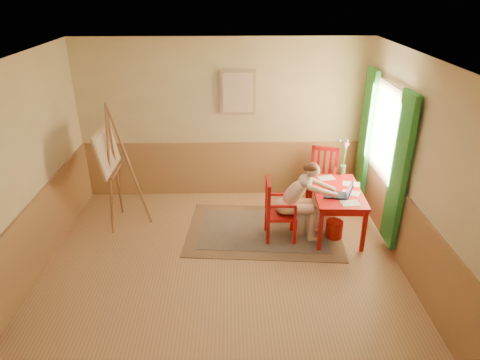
{
  "coord_description": "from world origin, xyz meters",
  "views": [
    {
      "loc": [
        0.13,
        -4.92,
        3.62
      ],
      "look_at": [
        0.25,
        0.55,
        1.05
      ],
      "focal_mm": 32.03,
      "sensor_mm": 36.0,
      "label": 1
    }
  ],
  "objects_px": {
    "chair_left": "(278,210)",
    "laptop": "(340,193)",
    "easel": "(110,155)",
    "figure": "(300,198)",
    "chair_back": "(322,178)",
    "table": "(337,195)"
  },
  "relations": [
    {
      "from": "chair_left",
      "to": "laptop",
      "type": "bearing_deg",
      "value": -0.96
    },
    {
      "from": "chair_left",
      "to": "easel",
      "type": "height_order",
      "value": "easel"
    },
    {
      "from": "chair_left",
      "to": "easel",
      "type": "bearing_deg",
      "value": 168.48
    },
    {
      "from": "easel",
      "to": "figure",
      "type": "bearing_deg",
      "value": -10.06
    },
    {
      "from": "easel",
      "to": "laptop",
      "type": "bearing_deg",
      "value": -8.77
    },
    {
      "from": "chair_back",
      "to": "figure",
      "type": "height_order",
      "value": "figure"
    },
    {
      "from": "chair_left",
      "to": "figure",
      "type": "relative_size",
      "value": 0.78
    },
    {
      "from": "easel",
      "to": "chair_back",
      "type": "bearing_deg",
      "value": 8.61
    },
    {
      "from": "table",
      "to": "chair_back",
      "type": "height_order",
      "value": "chair_back"
    },
    {
      "from": "table",
      "to": "chair_left",
      "type": "height_order",
      "value": "chair_left"
    },
    {
      "from": "laptop",
      "to": "chair_back",
      "type": "bearing_deg",
      "value": 92.2
    },
    {
      "from": "table",
      "to": "easel",
      "type": "relative_size",
      "value": 0.61
    },
    {
      "from": "chair_left",
      "to": "figure",
      "type": "distance_m",
      "value": 0.38
    },
    {
      "from": "figure",
      "to": "laptop",
      "type": "height_order",
      "value": "figure"
    },
    {
      "from": "laptop",
      "to": "table",
      "type": "bearing_deg",
      "value": 88.07
    },
    {
      "from": "chair_back",
      "to": "laptop",
      "type": "bearing_deg",
      "value": -87.8
    },
    {
      "from": "chair_left",
      "to": "figure",
      "type": "xyz_separation_m",
      "value": [
        0.33,
        0.01,
        0.2
      ]
    },
    {
      "from": "chair_left",
      "to": "chair_back",
      "type": "xyz_separation_m",
      "value": [
        0.87,
        1.04,
        0.03
      ]
    },
    {
      "from": "table",
      "to": "laptop",
      "type": "bearing_deg",
      "value": -91.93
    },
    {
      "from": "chair_left",
      "to": "figure",
      "type": "bearing_deg",
      "value": 1.62
    },
    {
      "from": "figure",
      "to": "laptop",
      "type": "distance_m",
      "value": 0.59
    },
    {
      "from": "figure",
      "to": "easel",
      "type": "height_order",
      "value": "easel"
    }
  ]
}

